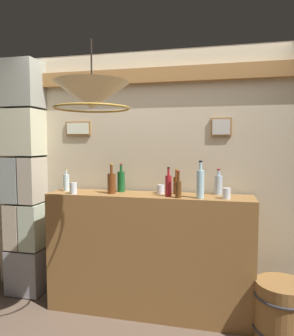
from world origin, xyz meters
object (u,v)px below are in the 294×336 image
object	(u,v)px
liquor_bottle_gin	(121,181)
glass_tumbler_highball	(161,189)
wooden_barrel	(282,312)
glass_tumbler_shot	(73,188)
glass_tumbler_rocks	(227,193)
liquor_bottle_port	(218,184)
liquor_bottle_whiskey	(66,182)
liquor_bottle_rum	(168,185)
liquor_bottle_scotch	(178,188)
liquor_bottle_vermouth	(176,185)
liquor_bottle_bourbon	(112,183)
liquor_bottle_vodka	(200,183)
pendant_lamp	(92,97)

from	to	relation	value
liquor_bottle_gin	glass_tumbler_highball	world-z (taller)	liquor_bottle_gin
wooden_barrel	glass_tumbler_shot	bearing A→B (deg)	177.91
liquor_bottle_gin	glass_tumbler_rocks	size ratio (longest dim) A/B	2.96
liquor_bottle_port	glass_tumbler_rocks	distance (m)	0.23
liquor_bottle_whiskey	liquor_bottle_rum	size ratio (longest dim) A/B	0.87
liquor_bottle_rum	wooden_barrel	size ratio (longest dim) A/B	0.53
liquor_bottle_scotch	liquor_bottle_rum	size ratio (longest dim) A/B	0.91
liquor_bottle_rum	liquor_bottle_gin	bearing A→B (deg)	162.40
liquor_bottle_port	liquor_bottle_vermouth	distance (m)	0.39
glass_tumbler_highball	liquor_bottle_bourbon	bearing A→B (deg)	-166.08
liquor_bottle_bourbon	liquor_bottle_port	bearing A→B (deg)	9.59
liquor_bottle_vodka	liquor_bottle_port	bearing A→B (deg)	57.19
glass_tumbler_highball	pendant_lamp	world-z (taller)	pendant_lamp
liquor_bottle_scotch	glass_tumbler_highball	world-z (taller)	liquor_bottle_scotch
liquor_bottle_port	liquor_bottle_scotch	size ratio (longest dim) A/B	1.00
glass_tumbler_shot	pendant_lamp	distance (m)	1.05
liquor_bottle_port	liquor_bottle_rum	xyz separation A→B (m)	(-0.44, -0.20, 0.01)
liquor_bottle_bourbon	glass_tumbler_highball	size ratio (longest dim) A/B	3.47
liquor_bottle_vermouth	glass_tumbler_rocks	xyz separation A→B (m)	(0.45, -0.15, -0.04)
liquor_bottle_vermouth	pendant_lamp	world-z (taller)	pendant_lamp
liquor_bottle_gin	liquor_bottle_port	bearing A→B (deg)	2.58
liquor_bottle_whiskey	liquor_bottle_vodka	bearing A→B (deg)	-5.31
liquor_bottle_port	liquor_bottle_gin	size ratio (longest dim) A/B	0.87
pendant_lamp	glass_tumbler_highball	bearing A→B (deg)	66.29
glass_tumbler_highball	liquor_bottle_rum	bearing A→B (deg)	-56.20
liquor_bottle_rum	pendant_lamp	world-z (taller)	pendant_lamp
liquor_bottle_vermouth	liquor_bottle_bourbon	distance (m)	0.61
liquor_bottle_gin	wooden_barrel	distance (m)	1.78
liquor_bottle_whiskey	glass_tumbler_rocks	xyz separation A→B (m)	(1.55, -0.10, -0.04)
glass_tumbler_rocks	liquor_bottle_vermouth	bearing A→B (deg)	161.38
liquor_bottle_bourbon	wooden_barrel	bearing A→B (deg)	-6.23
pendant_lamp	liquor_bottle_bourbon	bearing A→B (deg)	98.50
liquor_bottle_gin	liquor_bottle_scotch	xyz separation A→B (m)	(0.59, -0.22, -0.02)
liquor_bottle_whiskey	liquor_bottle_bourbon	distance (m)	0.50
liquor_bottle_vodka	pendant_lamp	size ratio (longest dim) A/B	0.61
liquor_bottle_scotch	liquor_bottle_vodka	distance (m)	0.19
liquor_bottle_vodka	wooden_barrel	bearing A→B (deg)	-7.91
pendant_lamp	liquor_bottle_scotch	bearing A→B (deg)	47.50
glass_tumbler_rocks	liquor_bottle_port	bearing A→B (deg)	107.96
liquor_bottle_whiskey	glass_tumbler_rocks	bearing A→B (deg)	-3.59
liquor_bottle_port	glass_tumbler_highball	xyz separation A→B (m)	(-0.53, -0.05, -0.05)
liquor_bottle_scotch	wooden_barrel	distance (m)	1.30
liquor_bottle_vermouth	pendant_lamp	xyz separation A→B (m)	(-0.50, -0.79, 0.71)
glass_tumbler_highball	pendant_lamp	size ratio (longest dim) A/B	0.15
wooden_barrel	liquor_bottle_scotch	bearing A→B (deg)	175.20
liquor_bottle_vodka	glass_tumbler_rocks	xyz separation A→B (m)	(0.22, 0.03, -0.08)
liquor_bottle_port	glass_tumbler_shot	xyz separation A→B (m)	(-1.33, -0.26, -0.04)
pendant_lamp	liquor_bottle_vodka	bearing A→B (deg)	40.05
glass_tumbler_rocks	liquor_bottle_bourbon	bearing A→B (deg)	177.58
liquor_bottle_rum	glass_tumbler_shot	distance (m)	0.90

